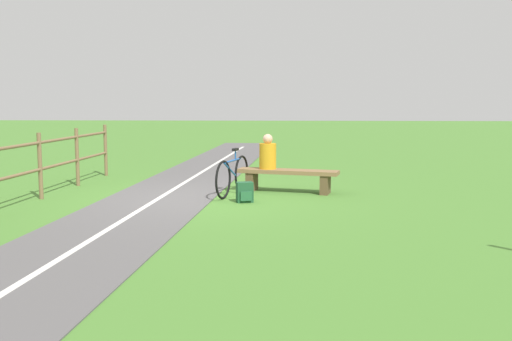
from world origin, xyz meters
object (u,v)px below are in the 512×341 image
bench (288,176)px  backpack (245,192)px  person_seated (268,154)px  bicycle (233,175)px

bench → backpack: (0.81, 1.22, -0.15)m
person_seated → bench: bearing=-180.0°
person_seated → bicycle: bearing=49.9°
bicycle → backpack: bicycle is taller
person_seated → bicycle: person_seated is taller
person_seated → bicycle: size_ratio=0.42×
person_seated → backpack: 1.50m
bench → person_seated: (0.42, -0.11, 0.44)m
bench → bicycle: (1.10, 0.38, 0.06)m
person_seated → backpack: person_seated is taller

